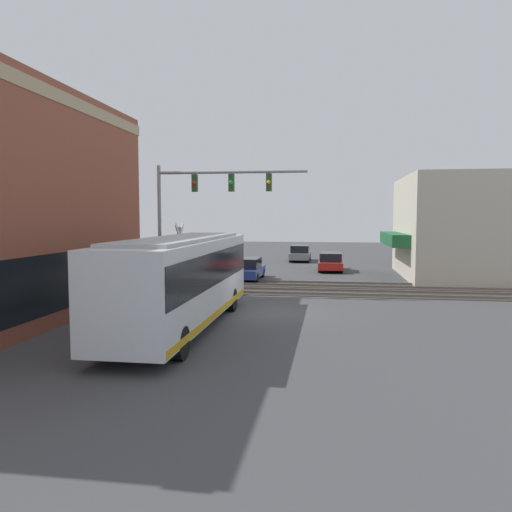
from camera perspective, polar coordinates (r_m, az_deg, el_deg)
name	(u,v)px	position (r m, az deg, el deg)	size (l,w,h in m)	color
ground_plane	(269,313)	(21.56, 1.46, -6.57)	(120.00, 120.00, 0.00)	#424244
shop_building	(476,227)	(36.86, 23.86, 3.01)	(11.11, 10.87, 6.84)	beige
city_bus	(182,278)	(18.62, -8.40, -2.53)	(11.57, 2.59, 3.41)	silver
traffic_signal_gantry	(203,198)	(26.33, -6.03, 6.58)	(0.42, 7.92, 6.84)	gray
crossing_signal	(180,252)	(26.44, -8.71, 0.46)	(1.41, 1.18, 3.81)	gray
rail_track_near	(282,292)	(27.43, 3.02, -4.11)	(2.60, 60.00, 0.15)	#332D28
rail_track_far	(287,284)	(30.58, 3.61, -3.21)	(2.60, 60.00, 0.15)	#332D28
parked_car_blue	(247,270)	(32.69, -1.00, -1.56)	(4.55, 1.82, 1.45)	navy
parked_car_red	(331,262)	(38.34, 8.53, -0.73)	(4.47, 1.82, 1.41)	#B21E19
parked_car_grey	(300,254)	(46.32, 5.08, 0.25)	(4.42, 1.82, 1.50)	slate
pedestrian_at_crossing	(188,278)	(27.04, -7.73, -2.45)	(0.34, 0.34, 1.72)	#473828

